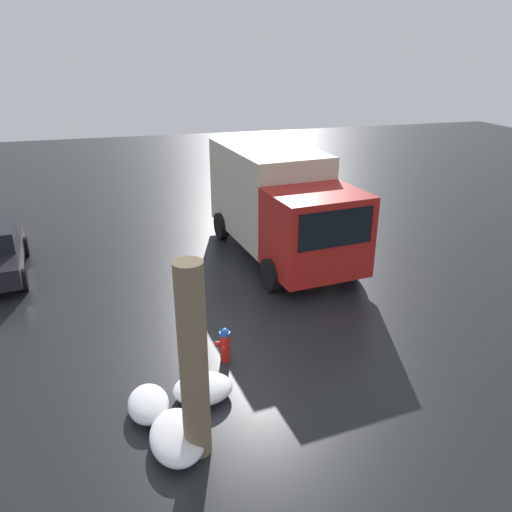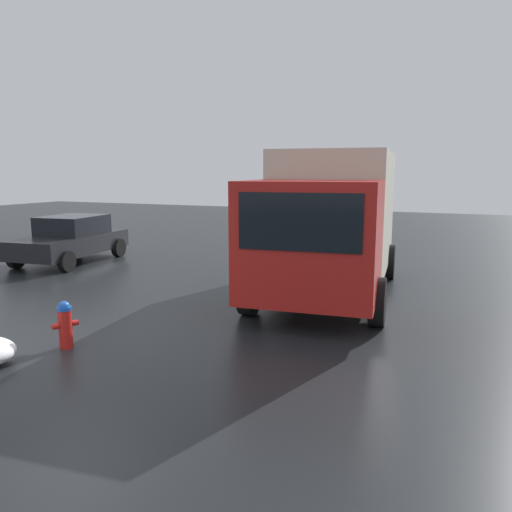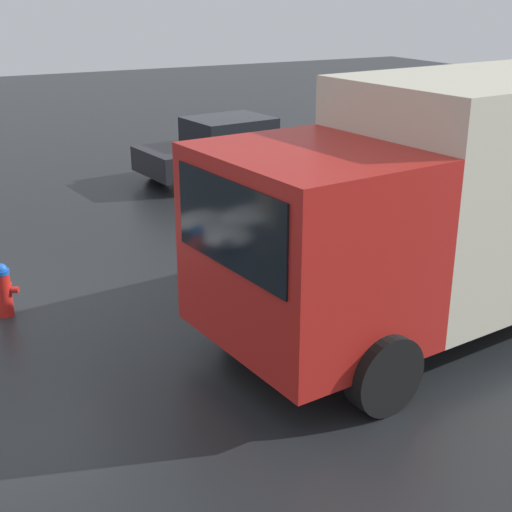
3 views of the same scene
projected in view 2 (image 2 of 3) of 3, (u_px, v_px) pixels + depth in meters
The scene contains 4 objects.
ground_plane at pixel (67, 348), 8.00m from camera, with size 60.00×60.00×0.00m, color black.
fire_hydrant at pixel (65, 324), 7.94m from camera, with size 0.41×0.34×0.77m.
delivery_truck at pixel (332, 218), 11.37m from camera, with size 6.76×3.26×3.24m.
parked_car at pixel (71, 239), 15.46m from camera, with size 4.08×2.30×1.43m.
Camera 2 is at (-5.80, -5.83, 2.80)m, focal length 35.00 mm.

